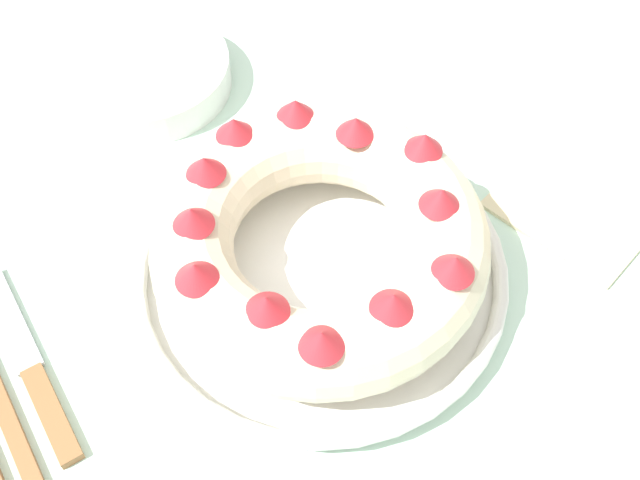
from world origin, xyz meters
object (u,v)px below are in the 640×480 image
Objects in this scene: bundt_cake at (320,239)px; cake_knife at (33,373)px; serving_dish at (320,271)px; napkin at (598,184)px; side_bowl at (147,74)px.

bundt_cake is 0.23m from cake_knife.
serving_dish is 0.23m from cake_knife.
serving_dish reaches higher than cake_knife.
cake_knife is (-0.22, 0.04, -0.01)m from serving_dish.
serving_dish is 0.26m from napkin.
napkin is at bearing -10.60° from serving_dish.
bundt_cake reaches higher than cake_knife.
napkin is at bearing -49.57° from side_bowl.
napkin is (0.48, -0.09, -0.00)m from cake_knife.
serving_dish is 0.04m from bundt_cake.
napkin is (0.28, -0.33, -0.01)m from side_bowl.
cake_knife is 0.31m from side_bowl.
side_bowl is at bearing 94.05° from bundt_cake.
bundt_cake is at bearing 143.60° from serving_dish.
napkin is (0.26, -0.05, -0.01)m from serving_dish.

